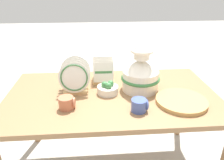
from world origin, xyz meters
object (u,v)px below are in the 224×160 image
object	(u,v)px
ceramic_vase	(141,73)
mug_terracotta_glaze	(67,103)
dish_rack_round_plates	(75,78)
wicker_charger_stack	(181,101)
mug_cobalt_glaze	(140,105)
fruit_bowl	(108,89)
dish_rack_square_plates	(103,73)

from	to	relation	value
ceramic_vase	mug_terracotta_glaze	distance (m)	0.58
ceramic_vase	dish_rack_round_plates	bearing A→B (deg)	178.95
wicker_charger_stack	mug_cobalt_glaze	xyz separation A→B (m)	(-0.30, -0.07, 0.03)
ceramic_vase	wicker_charger_stack	world-z (taller)	ceramic_vase
mug_terracotta_glaze	mug_cobalt_glaze	xyz separation A→B (m)	(0.46, -0.07, 0.00)
ceramic_vase	fruit_bowl	distance (m)	0.27
dish_rack_square_plates	mug_terracotta_glaze	bearing A→B (deg)	-121.74
fruit_bowl	dish_rack_square_plates	bearing A→B (deg)	96.39
dish_rack_square_plates	mug_terracotta_glaze	xyz separation A→B (m)	(-0.25, -0.40, -0.03)
dish_rack_round_plates	ceramic_vase	bearing A→B (deg)	-1.05
ceramic_vase	mug_cobalt_glaze	world-z (taller)	ceramic_vase
ceramic_vase	dish_rack_round_plates	world-z (taller)	ceramic_vase
dish_rack_round_plates	mug_terracotta_glaze	xyz separation A→B (m)	(-0.04, -0.24, -0.06)
fruit_bowl	ceramic_vase	bearing A→B (deg)	9.56
dish_rack_round_plates	mug_terracotta_glaze	distance (m)	0.25
ceramic_vase	wicker_charger_stack	size ratio (longest dim) A/B	0.93
dish_rack_square_plates	mug_cobalt_glaze	xyz separation A→B (m)	(0.21, -0.47, -0.03)
mug_terracotta_glaze	mug_cobalt_glaze	distance (m)	0.47
ceramic_vase	fruit_bowl	xyz separation A→B (m)	(-0.25, -0.04, -0.09)
wicker_charger_stack	fruit_bowl	xyz separation A→B (m)	(-0.49, 0.18, 0.02)
wicker_charger_stack	dish_rack_square_plates	bearing A→B (deg)	142.32
mug_cobalt_glaze	fruit_bowl	distance (m)	0.31
dish_rack_square_plates	mug_cobalt_glaze	distance (m)	0.52
dish_rack_round_plates	fruit_bowl	xyz separation A→B (m)	(0.24, -0.05, -0.07)
wicker_charger_stack	fruit_bowl	distance (m)	0.52
mug_terracotta_glaze	fruit_bowl	world-z (taller)	fruit_bowl
ceramic_vase	dish_rack_square_plates	xyz separation A→B (m)	(-0.27, 0.18, -0.06)
ceramic_vase	mug_terracotta_glaze	size ratio (longest dim) A/B	2.98
dish_rack_round_plates	fruit_bowl	world-z (taller)	dish_rack_round_plates
dish_rack_round_plates	mug_cobalt_glaze	xyz separation A→B (m)	(0.42, -0.30, -0.06)
ceramic_vase	fruit_bowl	bearing A→B (deg)	-170.44
dish_rack_square_plates	fruit_bowl	distance (m)	0.22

